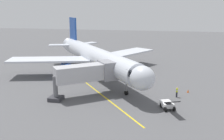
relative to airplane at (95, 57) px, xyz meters
The scene contains 9 objects.
ground_plane 4.12m from the airplane, 103.42° to the left, with size 220.00×220.00×0.00m, color #565659.
apron_lead_in_line 7.40m from the airplane, 91.57° to the left, with size 0.24×40.00×0.01m, color yellow.
airplane is the anchor object (origin of this frame).
jet_bridge 12.50m from the airplane, 101.84° to the left, with size 10.24×8.61×5.40m.
ground_crew_marshaller 19.62m from the airplane, 147.77° to the left, with size 0.31×0.44×1.71m.
ground_crew_wing_walker 11.26m from the airplane, 143.53° to the left, with size 0.45×0.34×1.71m.
belt_loader_near_nose 21.81m from the airplane, 133.82° to the left, with size 2.78×4.70×2.32m.
safety_cone_nose_left 16.17m from the airplane, 82.97° to the left, with size 0.32×0.32×0.55m, color #F2590F.
safety_cone_nose_right 20.21m from the airplane, 157.60° to the left, with size 0.32×0.32×0.55m, color #F2590F.
Camera 1 is at (-13.96, 48.84, 13.94)m, focal length 40.46 mm.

